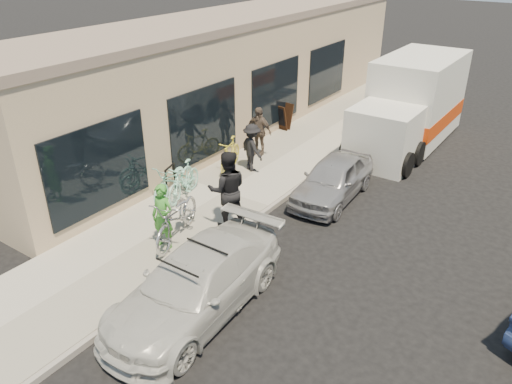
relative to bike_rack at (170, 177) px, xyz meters
The scene contains 17 objects.
ground 3.88m from the bike_rack, 33.31° to the right, with size 120.00×120.00×0.00m, color black.
sidewalk 1.60m from the bike_rack, 37.03° to the left, with size 3.00×34.00×0.15m, color #A29D91.
curb 2.94m from the bike_rack, 18.17° to the left, with size 0.12×34.00×0.13m, color gray.
storefront 6.41m from the bike_rack, 109.16° to the left, with size 3.60×20.00×4.22m.
bike_rack is the anchor object (origin of this frame).
sandwich_board 6.29m from the bike_rack, 91.87° to the left, with size 0.66×0.66×0.95m.
sedan_white 5.01m from the bike_rack, 41.11° to the right, with size 1.98×4.45×1.31m.
sedan_silver 4.55m from the bike_rack, 33.91° to the left, with size 1.39×3.46×1.18m, color #A1A0A6.
moving_truck 8.98m from the bike_rack, 63.43° to the left, with size 2.32×6.07×2.98m.
tandem_bike 2.49m from the bike_rack, 42.90° to the right, with size 0.76×2.19×1.15m, color #B5B5B7.
woman_rider 2.80m from the bike_rack, 49.81° to the right, with size 0.57×0.38×1.58m, color #3A8B2E.
man_standing 2.55m from the bike_rack, 12.49° to the right, with size 0.97×0.75×1.99m, color black.
cruiser_bike_a 0.50m from the bike_rack, ahead, with size 0.48×1.69×1.02m, color #94DDC6.
cruiser_bike_b 0.27m from the bike_rack, 22.05° to the right, with size 0.66×1.90×1.00m, color #94DDC6.
cruiser_bike_c 2.30m from the bike_rack, 80.53° to the left, with size 0.46×1.62×0.97m, color gold.
bystander_a 2.76m from the bike_rack, 68.76° to the left, with size 0.96×0.55×1.49m, color black.
bystander_b 3.77m from the bike_rack, 83.22° to the left, with size 0.95×0.40×1.62m, color brown.
Camera 1 is at (5.92, -6.93, 6.56)m, focal length 35.00 mm.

